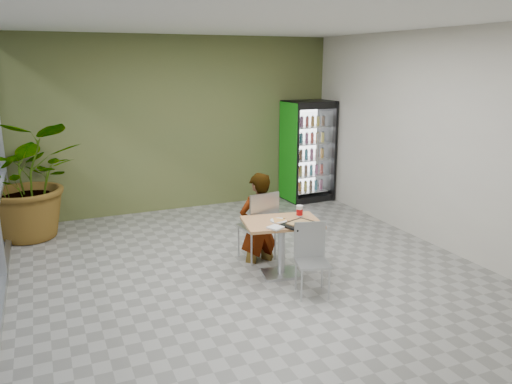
# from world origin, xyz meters

# --- Properties ---
(ground) EXTENTS (7.00, 7.00, 0.00)m
(ground) POSITION_xyz_m (0.00, 0.00, 0.00)
(ground) COLOR gray
(ground) RESTS_ON ground
(room_envelope) EXTENTS (6.00, 7.00, 3.20)m
(room_envelope) POSITION_xyz_m (0.00, 0.00, 1.60)
(room_envelope) COLOR beige
(room_envelope) RESTS_ON ground
(dining_table) EXTENTS (1.07, 0.84, 0.75)m
(dining_table) POSITION_xyz_m (0.34, -0.07, 0.54)
(dining_table) COLOR tan
(dining_table) RESTS_ON ground
(chair_far) EXTENTS (0.49, 0.50, 1.01)m
(chair_far) POSITION_xyz_m (0.29, 0.48, 0.59)
(chair_far) COLOR #AAADAF
(chair_far) RESTS_ON ground
(chair_near) EXTENTS (0.48, 0.48, 0.86)m
(chair_near) POSITION_xyz_m (0.45, -0.64, 0.51)
(chair_near) COLOR #AAADAF
(chair_near) RESTS_ON ground
(seated_woman) EXTENTS (0.62, 0.43, 1.57)m
(seated_woman) POSITION_xyz_m (0.27, 0.54, 0.48)
(seated_woman) COLOR black
(seated_woman) RESTS_ON ground
(pizza_plate) EXTENTS (0.29, 0.22, 0.03)m
(pizza_plate) POSITION_xyz_m (0.30, -0.06, 0.77)
(pizza_plate) COLOR silver
(pizza_plate) RESTS_ON dining_table
(soda_cup) EXTENTS (0.09, 0.09, 0.16)m
(soda_cup) POSITION_xyz_m (0.63, -0.01, 0.83)
(soda_cup) COLOR silver
(soda_cup) RESTS_ON dining_table
(napkin_stack) EXTENTS (0.22, 0.22, 0.02)m
(napkin_stack) POSITION_xyz_m (0.14, -0.31, 0.76)
(napkin_stack) COLOR silver
(napkin_stack) RESTS_ON dining_table
(cafeteria_tray) EXTENTS (0.50, 0.44, 0.02)m
(cafeteria_tray) POSITION_xyz_m (0.46, -0.32, 0.76)
(cafeteria_tray) COLOR black
(cafeteria_tray) RESTS_ON dining_table
(beverage_fridge) EXTENTS (0.94, 0.74, 1.99)m
(beverage_fridge) POSITION_xyz_m (2.50, 3.13, 0.99)
(beverage_fridge) COLOR black
(beverage_fridge) RESTS_ON ground
(potted_plant) EXTENTS (1.99, 1.82, 1.90)m
(potted_plant) POSITION_xyz_m (-2.61, 2.83, 0.95)
(potted_plant) COLOR #255E27
(potted_plant) RESTS_ON ground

